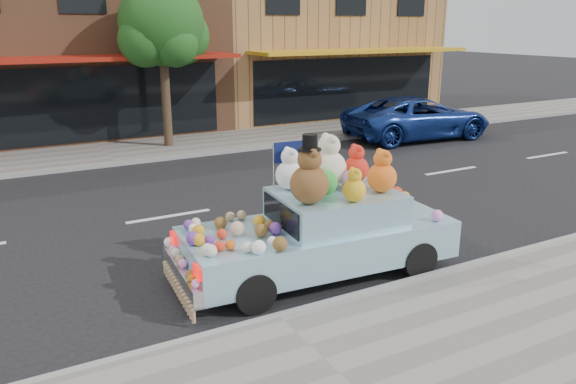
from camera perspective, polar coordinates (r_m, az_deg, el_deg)
ground at (r=12.12m, az=-12.01°, el=-2.45°), size 120.00×120.00×0.00m
near_sidewalk at (r=6.72m, az=5.25°, el=-18.26°), size 60.00×3.00×0.12m
far_sidewalk at (r=18.22m, az=-18.01°, el=3.73°), size 60.00×3.00×0.12m
near_kerb at (r=7.81m, az=-1.00°, el=-12.73°), size 60.00×0.12×0.13m
far_kerb at (r=16.78m, az=-17.02°, el=2.77°), size 60.00×0.12×0.13m
storefront_mid at (r=23.22m, az=-21.54°, el=14.98°), size 10.00×9.80×7.30m
storefront_right at (r=26.49m, az=1.24°, el=16.17°), size 10.00×9.80×7.30m
street_tree at (r=18.33m, az=-12.66°, el=15.69°), size 3.00×2.70×5.22m
car_blue at (r=20.37m, az=13.03°, el=7.36°), size 5.45×2.82×1.47m
art_car at (r=8.97m, az=3.31°, el=-3.47°), size 4.60×2.05×2.39m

